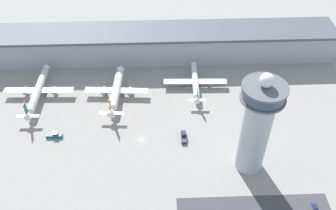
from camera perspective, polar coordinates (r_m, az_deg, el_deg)
ground_plane at (r=185.02m, az=-4.05°, el=-5.24°), size 1000.00×1000.00×0.00m
terminal_building at (r=232.49m, az=-3.91°, el=9.25°), size 234.73×25.00×18.71m
control_tower at (r=159.00m, az=13.37°, el=-2.93°), size 17.97×17.97×52.62m
airplane_gate_alpha at (r=216.41m, az=-19.21°, el=2.10°), size 38.05×42.64×13.13m
airplane_gate_bravo at (r=206.45m, az=-7.91°, el=2.20°), size 34.96×38.79×14.20m
airplane_gate_charlie at (r=211.31m, az=4.18°, el=3.56°), size 35.79×33.68×11.52m
service_truck_catering at (r=193.27m, az=-16.91°, el=-4.45°), size 7.90×2.59×2.95m
service_truck_fuel at (r=184.45m, az=2.40°, el=-4.85°), size 2.65×7.96×3.06m
car_silver_sedan at (r=171.95m, az=21.50°, el=-14.30°), size 1.82×4.23×1.56m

